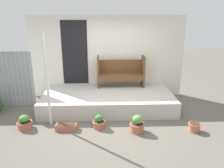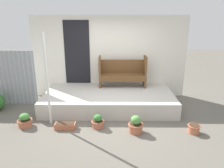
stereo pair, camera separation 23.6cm
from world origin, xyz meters
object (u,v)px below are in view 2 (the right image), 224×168
support_post (47,80)px  flower_pot_right (136,125)px  flower_pot_left (25,121)px  flower_pot_far_right (194,128)px  bench (122,72)px  flower_pot_middle (98,122)px  planter_box_rect (65,126)px

support_post → flower_pot_right: support_post is taller
flower_pot_left → flower_pot_far_right: bearing=-4.0°
bench → flower_pot_middle: (-0.65, -1.85, -0.77)m
flower_pot_middle → support_post: bearing=169.1°
flower_pot_right → flower_pot_far_right: flower_pot_right is taller
support_post → flower_pot_right: 2.34m
flower_pot_right → support_post: bearing=167.9°
flower_pot_middle → flower_pot_right: size_ratio=0.81×
flower_pot_right → flower_pot_far_right: size_ratio=1.43×
flower_pot_far_right → support_post: bearing=172.2°
flower_pot_left → flower_pot_middle: (1.78, -0.04, -0.00)m
planter_box_rect → bench: bearing=53.5°
flower_pot_left → flower_pot_far_right: (4.01, -0.28, -0.03)m
support_post → flower_pot_far_right: size_ratio=7.73×
flower_pot_left → planter_box_rect: bearing=-6.4°
planter_box_rect → flower_pot_left: bearing=173.6°
flower_pot_right → planter_box_rect: flower_pot_right is taller
support_post → flower_pot_left: 1.15m
flower_pot_middle → planter_box_rect: flower_pot_middle is taller
planter_box_rect → flower_pot_far_right: bearing=-3.2°
flower_pot_far_right → planter_box_rect: 3.01m
flower_pot_left → flower_pot_far_right: 4.02m
flower_pot_far_right → flower_pot_middle: bearing=173.8°
support_post → flower_pot_right: bearing=-12.1°
flower_pot_right → flower_pot_far_right: (1.34, -0.02, -0.07)m
support_post → flower_pot_right: size_ratio=5.40×
support_post → flower_pot_middle: support_post is taller
bench → flower_pot_left: size_ratio=4.01×
flower_pot_middle → planter_box_rect: bearing=-174.7°
flower_pot_right → flower_pot_middle: bearing=166.3°
support_post → flower_pot_middle: (1.20, -0.23, -0.97)m
flower_pot_right → flower_pot_left: bearing=174.5°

